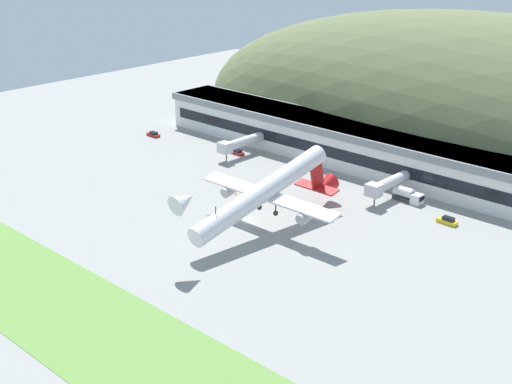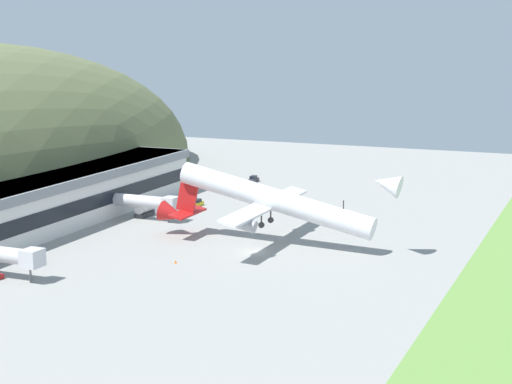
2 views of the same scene
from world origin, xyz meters
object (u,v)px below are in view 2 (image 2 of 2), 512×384
cargo_airplane (270,201)px  service_car_2 (254,179)px  fuel_truck (147,209)px  jetway_0 (4,255)px  service_car_0 (196,203)px  terminal_building (12,209)px  traffic_cone_0 (176,262)px  jetway_1 (149,202)px

cargo_airplane → service_car_2: 69.08m
service_car_2 → fuel_truck: size_ratio=0.56×
jetway_0 → fuel_truck: (51.15, 3.42, -2.47)m
service_car_0 → cargo_airplane: bearing=-132.6°
service_car_0 → terminal_building: bearing=157.5°
fuel_truck → traffic_cone_0: size_ratio=12.68×
cargo_airplane → jetway_0: bearing=140.6°
jetway_1 → traffic_cone_0: jetway_1 is taller
service_car_2 → service_car_0: bearing=-178.9°
fuel_truck → traffic_cone_0: 40.23m
terminal_building → traffic_cone_0: size_ratio=203.27×
fuel_truck → jetway_1: bearing=-143.4°
jetway_0 → fuel_truck: jetway_0 is taller
terminal_building → traffic_cone_0: 37.15m
traffic_cone_0 → service_car_0: bearing=22.7°
jetway_0 → service_car_0: bearing=-1.7°
terminal_building → traffic_cone_0: (-2.72, -36.60, -5.73)m
jetway_1 → service_car_2: size_ratio=3.60×
terminal_building → cargo_airplane: bearing=-71.2°
cargo_airplane → terminal_building: bearing=108.8°
jetway_1 → traffic_cone_0: bearing=-142.8°
jetway_1 → service_car_0: jetway_1 is taller
cargo_airplane → traffic_cone_0: 22.66m
jetway_0 → cargo_airplane: 48.98m
terminal_building → service_car_2: terminal_building is taller
jetway_0 → service_car_0: jetway_0 is taller
jetway_1 → terminal_building: bearing=148.8°
cargo_airplane → fuel_truck: cargo_airplane is taller
terminal_building → service_car_0: (42.68, -17.65, -5.35)m
cargo_airplane → service_car_0: size_ratio=10.57×
jetway_1 → traffic_cone_0: (-28.05, -21.29, -3.71)m
service_car_2 → fuel_truck: fuel_truck is taller
cargo_airplane → service_car_0: 40.29m
traffic_cone_0 → cargo_airplane: bearing=-28.6°
service_car_2 → traffic_cone_0: bearing=-166.3°
service_car_0 → fuel_truck: 14.37m
jetway_0 → service_car_0: 64.60m
jetway_1 → traffic_cone_0: 35.41m
terminal_building → jetway_1: 29.67m
terminal_building → jetway_1: terminal_building is taller
terminal_building → jetway_0: bearing=-144.1°
traffic_cone_0 → fuel_truck: bearing=37.1°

